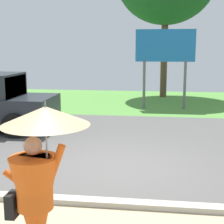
{
  "coord_description": "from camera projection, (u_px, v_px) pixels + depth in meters",
  "views": [
    {
      "loc": [
        0.84,
        -7.58,
        2.74
      ],
      "look_at": [
        -0.3,
        1.0,
        1.1
      ],
      "focal_mm": 55.15,
      "sensor_mm": 36.0,
      "label": 1
    }
  ],
  "objects": [
    {
      "name": "roadside_billboard",
      "position": [
        165.0,
        51.0,
        15.07
      ],
      "size": [
        2.6,
        0.12,
        3.5
      ],
      "color": "slate",
      "rests_on": "ground_plane"
    },
    {
      "name": "monk_pedestrian",
      "position": [
        38.0,
        184.0,
        4.15
      ],
      "size": [
        1.1,
        1.04,
        2.13
      ],
      "rotation": [
        0.0,
        0.0,
        -0.11
      ],
      "color": "#E55B19",
      "rests_on": "ground_plane"
    },
    {
      "name": "ground_plane",
      "position": [
        130.0,
        136.0,
        10.88
      ],
      "size": [
        40.0,
        22.0,
        0.2
      ],
      "color": "#565451"
    }
  ]
}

